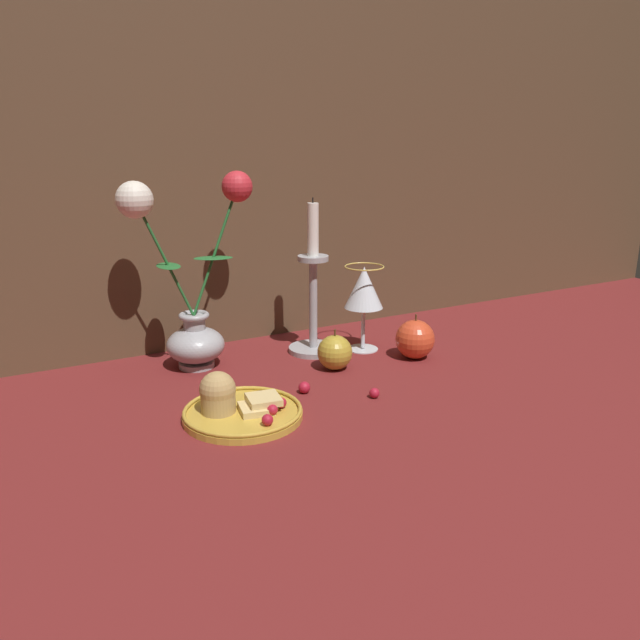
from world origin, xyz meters
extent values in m
plane|color=maroon|center=(0.00, 0.00, 0.00)|extent=(2.40, 2.40, 0.00)
cube|color=brown|center=(0.00, 0.29, 0.60)|extent=(2.40, 0.04, 1.20)
cylinder|color=#A3A3A8|center=(-0.22, 0.15, 0.01)|extent=(0.07, 0.07, 0.01)
ellipsoid|color=#A3A3A8|center=(-0.22, 0.15, 0.04)|extent=(0.11, 0.11, 0.07)
cylinder|color=#A3A3A8|center=(-0.22, 0.15, 0.08)|extent=(0.04, 0.04, 0.03)
torus|color=#A3A3A8|center=(-0.22, 0.15, 0.10)|extent=(0.06, 0.06, 0.01)
cylinder|color=#23662D|center=(-0.26, 0.15, 0.20)|extent=(0.09, 0.01, 0.21)
ellipsoid|color=#23662D|center=(-0.26, 0.15, 0.19)|extent=(0.04, 0.07, 0.00)
sphere|color=silver|center=(-0.31, 0.16, 0.31)|extent=(0.06, 0.06, 0.06)
cylinder|color=#23662D|center=(-0.17, 0.15, 0.21)|extent=(0.10, 0.01, 0.23)
ellipsoid|color=#23662D|center=(-0.18, 0.15, 0.20)|extent=(0.08, 0.06, 0.00)
sphere|color=red|center=(-0.13, 0.15, 0.33)|extent=(0.06, 0.06, 0.06)
cylinder|color=gold|center=(-0.23, -0.09, 0.01)|extent=(0.18, 0.18, 0.01)
torus|color=gold|center=(-0.23, -0.09, 0.01)|extent=(0.18, 0.18, 0.01)
cylinder|color=tan|center=(-0.26, -0.08, 0.03)|extent=(0.05, 0.05, 0.04)
sphere|color=tan|center=(-0.26, -0.08, 0.05)|extent=(0.05, 0.05, 0.05)
cube|color=#DBBC7A|center=(-0.21, -0.10, 0.01)|extent=(0.06, 0.06, 0.01)
cube|color=#DBBC7A|center=(-0.19, -0.10, 0.03)|extent=(0.06, 0.06, 0.01)
sphere|color=#AD192D|center=(-0.21, -0.16, 0.02)|extent=(0.02, 0.02, 0.02)
sphere|color=#AD192D|center=(-0.19, -0.13, 0.02)|extent=(0.02, 0.02, 0.02)
sphere|color=#AD192D|center=(-0.17, -0.11, 0.02)|extent=(0.02, 0.02, 0.02)
cylinder|color=silver|center=(0.11, 0.09, 0.00)|extent=(0.06, 0.06, 0.00)
cylinder|color=silver|center=(0.11, 0.09, 0.05)|extent=(0.01, 0.01, 0.08)
cone|color=silver|center=(0.11, 0.09, 0.13)|extent=(0.08, 0.08, 0.08)
cone|color=gold|center=(0.11, 0.09, 0.12)|extent=(0.07, 0.07, 0.06)
torus|color=gold|center=(0.11, 0.09, 0.17)|extent=(0.08, 0.08, 0.00)
cylinder|color=#A3A3A8|center=(0.01, 0.13, 0.01)|extent=(0.10, 0.10, 0.01)
cylinder|color=#A3A3A8|center=(0.01, 0.13, 0.10)|extent=(0.02, 0.02, 0.17)
cylinder|color=#A3A3A8|center=(0.01, 0.13, 0.19)|extent=(0.06, 0.06, 0.01)
cylinder|color=white|center=(0.01, 0.13, 0.24)|extent=(0.02, 0.02, 0.10)
cylinder|color=black|center=(0.01, 0.13, 0.30)|extent=(0.00, 0.00, 0.01)
sphere|color=#B2932D|center=(0.00, 0.02, 0.03)|extent=(0.06, 0.06, 0.06)
cylinder|color=#4C3319|center=(0.00, 0.02, 0.07)|extent=(0.00, 0.00, 0.01)
sphere|color=#D14223|center=(0.17, 0.00, 0.04)|extent=(0.08, 0.08, 0.08)
cylinder|color=#4C3319|center=(0.17, 0.00, 0.08)|extent=(0.00, 0.00, 0.01)
sphere|color=#AD192D|center=(-0.01, -0.13, 0.01)|extent=(0.02, 0.02, 0.02)
sphere|color=#AD192D|center=(-0.10, -0.05, 0.01)|extent=(0.02, 0.02, 0.02)
camera|label=1|loc=(-0.54, -0.91, 0.41)|focal=35.00mm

